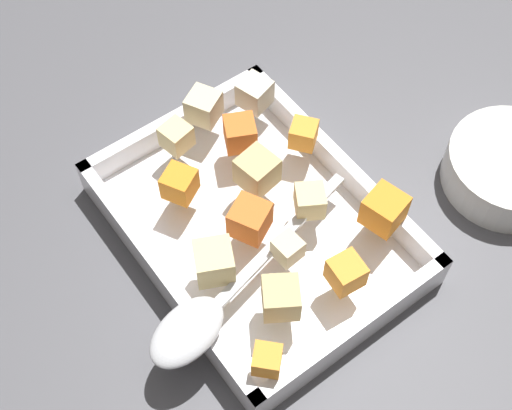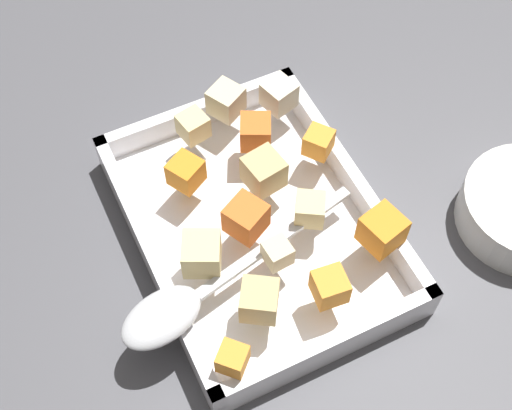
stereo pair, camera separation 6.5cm
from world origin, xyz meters
name	(u,v)px [view 2 (the right image)]	position (x,y,z in m)	size (l,w,h in m)	color
ground_plane	(263,222)	(0.00, 0.00, 0.00)	(4.00, 4.00, 0.00)	#4C4C51
baking_dish	(256,227)	(0.01, -0.01, 0.01)	(0.29, 0.22, 0.04)	silver
carrot_chunk_back_center	(318,142)	(-0.03, 0.07, 0.06)	(0.02, 0.02, 0.02)	orange
carrot_chunk_corner_nw	(233,359)	(0.13, -0.09, 0.05)	(0.02, 0.02, 0.02)	orange
carrot_chunk_mid_right	(256,132)	(-0.06, 0.02, 0.06)	(0.03, 0.03, 0.03)	orange
carrot_chunk_near_spoon	(246,218)	(0.02, -0.03, 0.06)	(0.03, 0.03, 0.03)	orange
carrot_chunk_center	(382,230)	(0.09, 0.07, 0.06)	(0.03, 0.03, 0.03)	orange
carrot_chunk_near_right	(330,287)	(0.11, 0.01, 0.06)	(0.03, 0.03, 0.03)	orange
carrot_chunk_near_left	(186,172)	(-0.05, -0.06, 0.06)	(0.03, 0.03, 0.03)	orange
potato_chunk_corner_ne	(259,300)	(0.10, -0.05, 0.06)	(0.03, 0.03, 0.03)	tan
potato_chunk_corner_se	(310,209)	(0.04, 0.03, 0.06)	(0.03, 0.03, 0.03)	#E0CC89
potato_chunk_heap_side	(226,101)	(-0.11, 0.01, 0.06)	(0.03, 0.03, 0.03)	beige
potato_chunk_far_right	(264,172)	(-0.02, 0.01, 0.06)	(0.03, 0.03, 0.03)	tan
potato_chunk_mid_left	(202,254)	(0.04, -0.08, 0.06)	(0.03, 0.03, 0.03)	#E0CC89
potato_chunk_far_left	(278,253)	(0.06, -0.02, 0.05)	(0.02, 0.02, 0.02)	beige
potato_chunk_under_handle	(193,126)	(-0.10, -0.03, 0.06)	(0.03, 0.03, 0.03)	#E0CC89
parsnip_chunk_front_center	(279,95)	(-0.10, 0.06, 0.06)	(0.03, 0.03, 0.03)	beige
serving_spoon	(175,308)	(0.07, -0.12, 0.05)	(0.08, 0.25, 0.02)	silver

